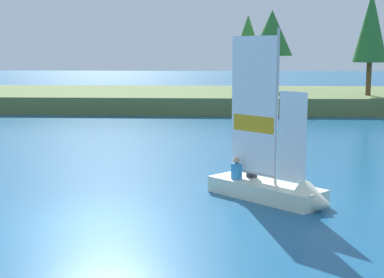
{
  "coord_description": "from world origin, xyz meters",
  "views": [
    {
      "loc": [
        3.59,
        -14.53,
        4.48
      ],
      "look_at": [
        2.41,
        6.58,
        1.2
      ],
      "focal_mm": 55.39,
      "sensor_mm": 36.0,
      "label": 1
    }
  ],
  "objects_px": {
    "shoreline_tree_centre": "(272,33)",
    "shoreline_tree_midright": "(371,27)",
    "sailboat": "(279,186)",
    "shoreline_tree_midleft": "(248,36)"
  },
  "relations": [
    {
      "from": "shoreline_tree_centre",
      "to": "shoreline_tree_midright",
      "type": "relative_size",
      "value": 0.86
    },
    {
      "from": "shoreline_tree_centre",
      "to": "shoreline_tree_midright",
      "type": "distance_m",
      "value": 7.75
    },
    {
      "from": "shoreline_tree_centre",
      "to": "sailboat",
      "type": "distance_m",
      "value": 29.67
    },
    {
      "from": "shoreline_tree_midleft",
      "to": "shoreline_tree_midright",
      "type": "bearing_deg",
      "value": -40.57
    },
    {
      "from": "shoreline_tree_midleft",
      "to": "sailboat",
      "type": "xyz_separation_m",
      "value": [
        -0.21,
        -31.74,
        -4.95
      ]
    },
    {
      "from": "shoreline_tree_midright",
      "to": "sailboat",
      "type": "height_order",
      "value": "shoreline_tree_midright"
    },
    {
      "from": "shoreline_tree_midleft",
      "to": "shoreline_tree_midright",
      "type": "relative_size",
      "value": 0.83
    },
    {
      "from": "shoreline_tree_centre",
      "to": "shoreline_tree_midright",
      "type": "xyz_separation_m",
      "value": [
        6.38,
        -4.38,
        0.32
      ]
    },
    {
      "from": "shoreline_tree_midleft",
      "to": "shoreline_tree_centre",
      "type": "relative_size",
      "value": 0.96
    },
    {
      "from": "shoreline_tree_midright",
      "to": "sailboat",
      "type": "relative_size",
      "value": 1.34
    }
  ]
}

